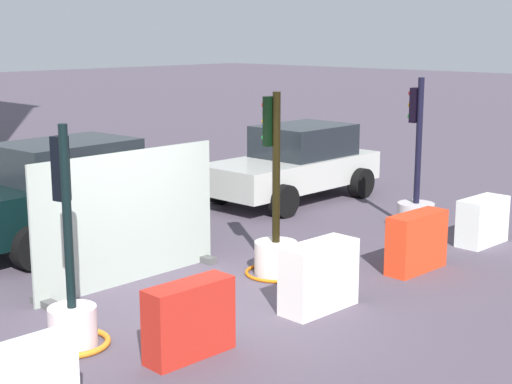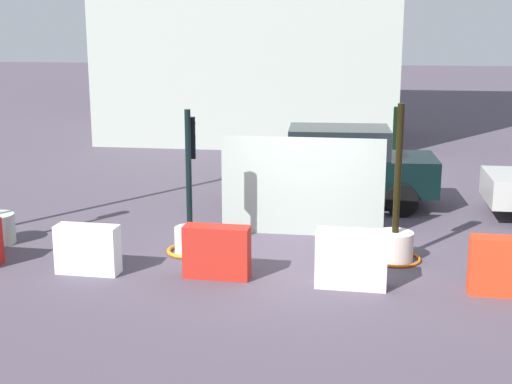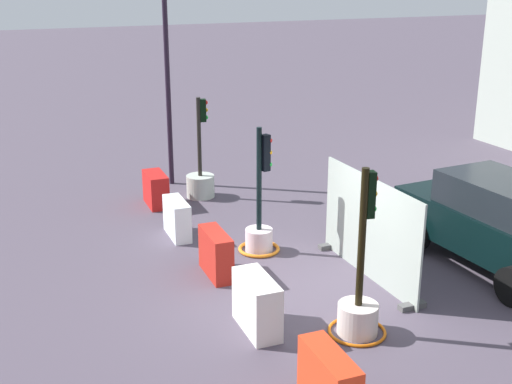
% 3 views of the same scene
% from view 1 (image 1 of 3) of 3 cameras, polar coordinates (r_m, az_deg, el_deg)
% --- Properties ---
extents(ground_plane, '(120.00, 120.00, 0.00)m').
position_cam_1_polar(ground_plane, '(10.44, -4.11, -8.54)').
color(ground_plane, '#4D4452').
extents(traffic_light_1, '(0.87, 0.87, 2.62)m').
position_cam_1_polar(traffic_light_1, '(9.31, -13.52, -8.31)').
color(traffic_light_1, silver).
rests_on(traffic_light_1, ground_plane).
extents(traffic_light_2, '(0.94, 0.94, 2.77)m').
position_cam_1_polar(traffic_light_2, '(11.66, 1.45, -3.82)').
color(traffic_light_2, beige).
rests_on(traffic_light_2, ground_plane).
extents(traffic_light_3, '(0.90, 0.90, 2.83)m').
position_cam_1_polar(traffic_light_3, '(14.52, 11.75, -1.01)').
color(traffic_light_3, '#B8AEB1').
rests_on(traffic_light_3, ground_plane).
extents(construction_barrier_2, '(1.10, 0.40, 0.87)m').
position_cam_1_polar(construction_barrier_2, '(8.81, -4.96, -9.42)').
color(construction_barrier_2, red).
rests_on(construction_barrier_2, ground_plane).
extents(construction_barrier_3, '(1.13, 0.49, 0.91)m').
position_cam_1_polar(construction_barrier_3, '(10.23, 4.69, -6.26)').
color(construction_barrier_3, silver).
rests_on(construction_barrier_3, ground_plane).
extents(construction_barrier_4, '(1.14, 0.42, 0.91)m').
position_cam_1_polar(construction_barrier_4, '(12.09, 11.82, -3.65)').
color(construction_barrier_4, red).
rests_on(construction_barrier_4, ground_plane).
extents(construction_barrier_5, '(1.05, 0.49, 0.81)m').
position_cam_1_polar(construction_barrier_5, '(13.90, 16.44, -2.09)').
color(construction_barrier_5, silver).
rests_on(construction_barrier_5, ground_plane).
extents(car_silver_hatchback, '(4.18, 2.15, 1.62)m').
position_cam_1_polar(car_silver_hatchback, '(16.85, 2.91, 2.14)').
color(car_silver_hatchback, '#B5B5AE').
rests_on(car_silver_hatchback, ground_plane).
extents(car_black_sedan, '(4.43, 2.29, 1.79)m').
position_cam_1_polar(car_black_sedan, '(13.73, -13.75, 0.03)').
color(car_black_sedan, black).
rests_on(car_black_sedan, ground_plane).
extents(site_fence_panel, '(3.19, 0.50, 1.95)m').
position_cam_1_polar(site_fence_panel, '(11.33, -9.41, -2.17)').
color(site_fence_panel, '#9BA79C').
rests_on(site_fence_panel, ground_plane).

